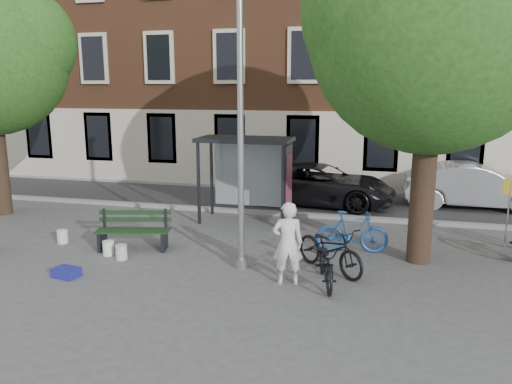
{
  "coord_description": "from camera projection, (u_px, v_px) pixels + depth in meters",
  "views": [
    {
      "loc": [
        3.0,
        -10.54,
        4.11
      ],
      "look_at": [
        -0.14,
        1.95,
        1.4
      ],
      "focal_mm": 35.0,
      "sensor_mm": 36.0,
      "label": 1
    }
  ],
  "objects": [
    {
      "name": "building_row",
      "position": [
        319.0,
        22.0,
        22.46
      ],
      "size": [
        30.0,
        8.0,
        14.0
      ],
      "primitive_type": "cube",
      "color": "brown",
      "rests_on": "ground"
    },
    {
      "name": "car_dark",
      "position": [
        320.0,
        184.0,
        17.75
      ],
      "size": [
        5.44,
        2.94,
        1.45
      ],
      "primitive_type": "imported",
      "rotation": [
        0.0,
        0.0,
        1.46
      ],
      "color": "black",
      "rests_on": "ground"
    },
    {
      "name": "bus_shelter",
      "position": [
        258.0,
        161.0,
        15.21
      ],
      "size": [
        2.85,
        1.45,
        2.62
      ],
      "color": "#1E2328",
      "rests_on": "ground"
    },
    {
      "name": "bike_c",
      "position": [
        326.0,
        263.0,
        10.51
      ],
      "size": [
        1.05,
        1.92,
        0.96
      ],
      "primitive_type": "imported",
      "rotation": [
        0.0,
        0.0,
        0.24
      ],
      "color": "black",
      "rests_on": "ground"
    },
    {
      "name": "bike_b",
      "position": [
        352.0,
        232.0,
        12.56
      ],
      "size": [
        1.85,
        0.74,
        1.08
      ],
      "primitive_type": "imported",
      "rotation": [
        0.0,
        0.0,
        1.7
      ],
      "color": "#1B4C96",
      "rests_on": "ground"
    },
    {
      "name": "painter",
      "position": [
        288.0,
        243.0,
        10.48
      ],
      "size": [
        0.74,
        0.59,
        1.79
      ],
      "primitive_type": "imported",
      "rotation": [
        0.0,
        0.0,
        3.42
      ],
      "color": "silver",
      "rests_on": "ground"
    },
    {
      "name": "road",
      "position": [
        293.0,
        202.0,
        18.21
      ],
      "size": [
        40.0,
        4.0,
        0.01
      ],
      "primitive_type": "cube",
      "color": "#28282B",
      "rests_on": "ground"
    },
    {
      "name": "bike_a",
      "position": [
        330.0,
        249.0,
        11.24
      ],
      "size": [
        2.02,
        1.88,
        1.08
      ],
      "primitive_type": "imported",
      "rotation": [
        0.0,
        0.0,
        0.86
      ],
      "color": "black",
      "rests_on": "ground"
    },
    {
      "name": "tree_right",
      "position": [
        436.0,
        16.0,
        10.76
      ],
      "size": [
        5.76,
        5.6,
        8.2
      ],
      "color": "black",
      "rests_on": "ground"
    },
    {
      "name": "curb_far",
      "position": [
        302.0,
        190.0,
        20.09
      ],
      "size": [
        40.0,
        0.25,
        0.12
      ],
      "primitive_type": "cube",
      "color": "gray",
      "rests_on": "ground"
    },
    {
      "name": "curb_near",
      "position": [
        283.0,
        214.0,
        16.3
      ],
      "size": [
        40.0,
        0.25,
        0.12
      ],
      "primitive_type": "cube",
      "color": "gray",
      "rests_on": "ground"
    },
    {
      "name": "bench",
      "position": [
        134.0,
        232.0,
        12.86
      ],
      "size": [
        1.96,
        1.03,
        0.96
      ],
      "rotation": [
        0.0,
        0.0,
        0.24
      ],
      "color": "#1E2328",
      "rests_on": "ground"
    },
    {
      "name": "blue_crate",
      "position": [
        66.0,
        272.0,
        11.01
      ],
      "size": [
        0.61,
        0.49,
        0.2
      ],
      "primitive_type": "cube",
      "rotation": [
        0.0,
        0.0,
        -0.18
      ],
      "color": "navy",
      "rests_on": "ground"
    },
    {
      "name": "bucket_a",
      "position": [
        121.0,
        252.0,
        12.12
      ],
      "size": [
        0.28,
        0.28,
        0.36
      ],
      "primitive_type": "cylinder",
      "rotation": [
        0.0,
        0.0,
        -0.0
      ],
      "color": "silver",
      "rests_on": "ground"
    },
    {
      "name": "car_silver",
      "position": [
        475.0,
        186.0,
        17.22
      ],
      "size": [
        4.69,
        1.64,
        1.54
      ],
      "primitive_type": "imported",
      "rotation": [
        0.0,
        0.0,
        1.57
      ],
      "color": "#93959A",
      "rests_on": "ground"
    },
    {
      "name": "lamppost",
      "position": [
        241.0,
        149.0,
        10.99
      ],
      "size": [
        0.28,
        0.35,
        6.11
      ],
      "color": "#9EA0A3",
      "rests_on": "ground"
    },
    {
      "name": "bucket_c",
      "position": [
        63.0,
        236.0,
        13.39
      ],
      "size": [
        0.34,
        0.34,
        0.36
      ],
      "primitive_type": "cylinder",
      "rotation": [
        0.0,
        0.0,
        -0.23
      ],
      "color": "silver",
      "rests_on": "ground"
    },
    {
      "name": "bucket_b",
      "position": [
        108.0,
        248.0,
        12.43
      ],
      "size": [
        0.28,
        0.28,
        0.36
      ],
      "primitive_type": "cylinder",
      "rotation": [
        0.0,
        0.0,
        0.01
      ],
      "color": "white",
      "rests_on": "ground"
    },
    {
      "name": "ground",
      "position": [
        241.0,
        268.0,
        11.56
      ],
      "size": [
        90.0,
        90.0,
        0.0
      ],
      "primitive_type": "plane",
      "color": "#4C4C4F",
      "rests_on": "ground"
    },
    {
      "name": "notice_sign",
      "position": [
        509.0,
        199.0,
        12.79
      ],
      "size": [
        0.31,
        0.09,
        1.82
      ],
      "rotation": [
        0.0,
        0.0,
        -0.2
      ],
      "color": "#9EA0A3",
      "rests_on": "ground"
    }
  ]
}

